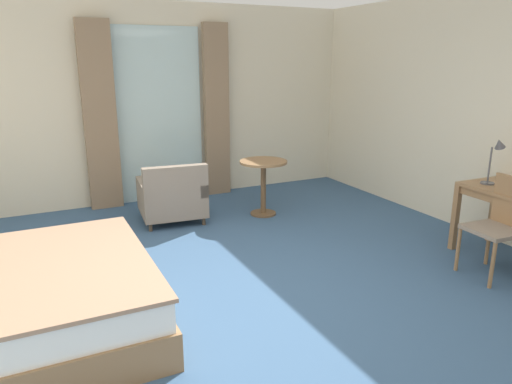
{
  "coord_description": "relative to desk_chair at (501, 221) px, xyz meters",
  "views": [
    {
      "loc": [
        -1.58,
        -3.3,
        1.99
      ],
      "look_at": [
        0.36,
        0.66,
        0.76
      ],
      "focal_mm": 33.26,
      "sensor_mm": 36.0,
      "label": 1
    }
  ],
  "objects": [
    {
      "name": "wall_back",
      "position": [
        -2.33,
        4.03,
        0.85
      ],
      "size": [
        6.46,
        0.12,
        2.77
      ],
      "primitive_type": "cube",
      "color": "beige",
      "rests_on": "ground"
    },
    {
      "name": "armchair_by_window",
      "position": [
        -2.33,
        2.87,
        -0.22
      ],
      "size": [
        0.85,
        0.86,
        0.78
      ],
      "color": "gray",
      "rests_on": "ground"
    },
    {
      "name": "desk_chair",
      "position": [
        0.0,
        0.0,
        0.0
      ],
      "size": [
        0.46,
        0.47,
        0.95
      ],
      "color": "gray",
      "rests_on": "ground"
    },
    {
      "name": "balcony_glass_door",
      "position": [
        -2.15,
        3.95,
        0.69
      ],
      "size": [
        1.22,
        0.02,
        2.44
      ],
      "primitive_type": "cube",
      "color": "silver",
      "rests_on": "ground"
    },
    {
      "name": "curtain_panel_left",
      "position": [
        -2.98,
        3.85,
        0.72
      ],
      "size": [
        0.43,
        0.1,
        2.5
      ],
      "primitive_type": "cube",
      "color": "#897056",
      "rests_on": "ground"
    },
    {
      "name": "round_cafe_table",
      "position": [
        -1.17,
        2.61,
        -0.0
      ],
      "size": [
        0.62,
        0.62,
        0.73
      ],
      "color": "olive",
      "rests_on": "ground"
    },
    {
      "name": "ground",
      "position": [
        -2.33,
        0.55,
        -0.58
      ],
      "size": [
        6.86,
        7.49,
        0.1
      ],
      "primitive_type": "cube",
      "color": "#38567A"
    },
    {
      "name": "desk_lamp",
      "position": [
        0.4,
        0.45,
        0.53
      ],
      "size": [
        0.24,
        0.14,
        0.48
      ],
      "color": "#4C4C51",
      "rests_on": "writing_desk"
    },
    {
      "name": "curtain_panel_right",
      "position": [
        -1.32,
        3.85,
        0.72
      ],
      "size": [
        0.37,
        0.1,
        2.5
      ],
      "primitive_type": "cube",
      "color": "#897056",
      "rests_on": "ground"
    }
  ]
}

